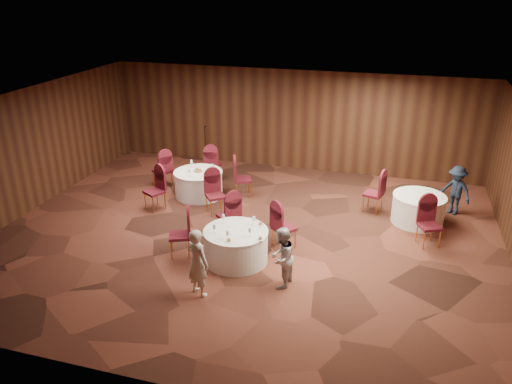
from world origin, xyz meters
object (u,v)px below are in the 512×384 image
(table_main, at_px, (236,246))
(table_left, at_px, (199,184))
(table_right, at_px, (418,209))
(mic_stand, at_px, (206,159))
(man_c, at_px, (456,190))
(woman_a, at_px, (198,262))
(woman_b, at_px, (282,258))

(table_main, xyz_separation_m, table_left, (-2.16, 3.12, 0.00))
(table_right, height_order, mic_stand, mic_stand)
(table_left, bearing_deg, table_right, -0.18)
(table_left, relative_size, man_c, 1.04)
(table_left, relative_size, table_right, 1.05)
(table_main, relative_size, woman_a, 0.99)
(woman_b, distance_m, man_c, 5.83)
(man_c, bearing_deg, table_main, -104.25)
(woman_b, bearing_deg, mic_stand, -139.02)
(table_left, xyz_separation_m, woman_a, (1.85, -4.53, 0.34))
(mic_stand, distance_m, woman_b, 6.92)
(man_c, bearing_deg, table_right, -102.05)
(table_main, xyz_separation_m, man_c, (4.78, 3.91, 0.29))
(table_main, bearing_deg, woman_b, -29.65)
(table_left, distance_m, man_c, 6.99)
(table_main, distance_m, woman_b, 1.39)
(mic_stand, bearing_deg, woman_b, -55.91)
(woman_a, bearing_deg, table_left, -41.40)
(table_left, bearing_deg, woman_a, -67.81)
(mic_stand, xyz_separation_m, man_c, (7.47, -1.14, 0.23))
(table_left, distance_m, woman_b, 5.07)
(woman_a, distance_m, woman_b, 1.67)
(table_left, distance_m, mic_stand, 2.00)
(table_right, bearing_deg, woman_a, -132.75)
(woman_a, distance_m, man_c, 7.37)
(table_main, distance_m, mic_stand, 5.72)
(mic_stand, relative_size, man_c, 1.14)
(woman_a, bearing_deg, table_main, -76.00)
(table_main, height_order, woman_a, woman_a)
(table_right, xyz_separation_m, man_c, (0.92, 0.81, 0.29))
(table_right, bearing_deg, table_main, -141.22)
(man_c, bearing_deg, mic_stand, -152.24)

